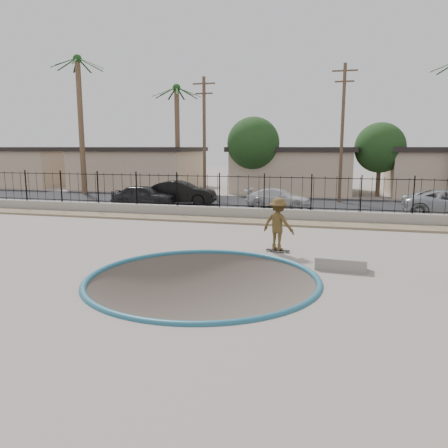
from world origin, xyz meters
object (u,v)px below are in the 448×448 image
Objects in this scene: car_a at (144,196)px; car_b at (181,193)px; skateboard at (278,250)px; skater at (278,226)px; concrete_ledge at (341,263)px; car_c at (278,198)px.

car_a is 0.87× the size of car_b.
car_b reaches higher than skateboard.
skateboard is at bearing -67.70° from skater.
concrete_ledge is at bearing -140.21° from car_a.
skater reaches higher than car_c.
car_b is at bearing -33.30° from skater.
car_c is at bearing -95.72° from car_b.
car_c is (-3.82, 13.86, 0.45)m from concrete_ledge.
concrete_ledge is 0.38× the size of car_c.
skateboard is at bearing -151.32° from car_b.
car_c is at bearing 105.41° from concrete_ledge.
skateboard is 12.11m from car_c.
skater reaches higher than car_b.
car_a is (-10.19, 10.40, -0.23)m from skater.
skateboard is (0.00, 0.00, -0.91)m from skater.
concrete_ledge is 17.40m from car_b.
skater is 3.05m from concrete_ledge.
car_a is at bearing -23.28° from skater.
concrete_ledge is at bearing -35.48° from skateboard.
car_c is at bearing -85.23° from car_a.
car_b is at bearing -56.72° from car_a.
car_b is at bearing 92.97° from car_c.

